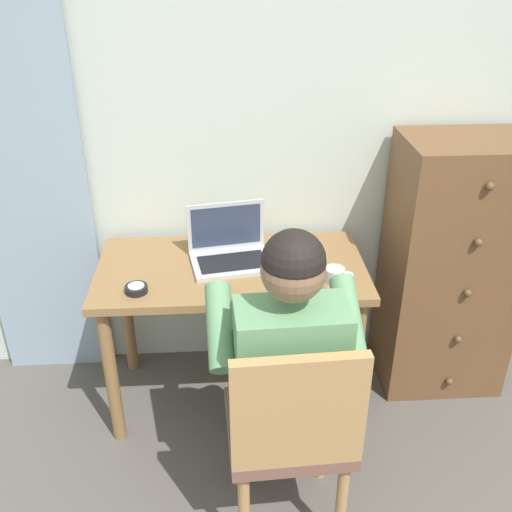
{
  "coord_description": "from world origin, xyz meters",
  "views": [
    {
      "loc": [
        -0.42,
        -0.33,
        1.95
      ],
      "look_at": [
        -0.29,
        1.73,
        0.82
      ],
      "focal_mm": 40.74,
      "sensor_mm": 36.0,
      "label": 1
    }
  ],
  "objects": [
    {
      "name": "wall_back",
      "position": [
        0.0,
        2.2,
        1.25
      ],
      "size": [
        4.8,
        0.05,
        2.5
      ],
      "primitive_type": "cube",
      "color": "silver",
      "rests_on": "ground_plane"
    },
    {
      "name": "desk",
      "position": [
        -0.39,
        1.83,
        0.61
      ],
      "size": [
        1.15,
        0.6,
        0.72
      ],
      "color": "olive",
      "rests_on": "ground_plane"
    },
    {
      "name": "chair",
      "position": [
        -0.21,
        1.08,
        0.51
      ],
      "size": [
        0.44,
        0.42,
        0.9
      ],
      "color": "brown",
      "rests_on": "ground_plane"
    },
    {
      "name": "computer_mouse",
      "position": [
        -0.14,
        1.8,
        0.74
      ],
      "size": [
        0.1,
        0.12,
        0.03
      ],
      "primitive_type": "ellipsoid",
      "rotation": [
        0.0,
        0.0,
        0.41
      ],
      "color": "black",
      "rests_on": "desk"
    },
    {
      "name": "coffee_mug",
      "position": [
        0.02,
        1.62,
        0.77
      ],
      "size": [
        0.12,
        0.08,
        0.09
      ],
      "color": "silver",
      "rests_on": "desk"
    },
    {
      "name": "person_seated",
      "position": [
        -0.22,
        1.27,
        0.69
      ],
      "size": [
        0.54,
        0.6,
        1.21
      ],
      "color": "#33384C",
      "rests_on": "ground_plane"
    },
    {
      "name": "curtain_panel",
      "position": [
        -1.27,
        2.13,
        1.1
      ],
      "size": [
        0.52,
        0.03,
        2.19
      ],
      "primitive_type": "cube",
      "color": "#8EA3B7",
      "rests_on": "ground_plane"
    },
    {
      "name": "desk_clock",
      "position": [
        -0.77,
        1.65,
        0.73
      ],
      "size": [
        0.09,
        0.09,
        0.03
      ],
      "color": "black",
      "rests_on": "desk"
    },
    {
      "name": "laptop",
      "position": [
        -0.39,
        1.88,
        0.77
      ],
      "size": [
        0.38,
        0.3,
        0.24
      ],
      "color": "#B7BABF",
      "rests_on": "desk"
    },
    {
      "name": "dresser",
      "position": [
        0.62,
        1.93,
        0.61
      ],
      "size": [
        0.56,
        0.44,
        1.23
      ],
      "color": "brown",
      "rests_on": "ground_plane"
    }
  ]
}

